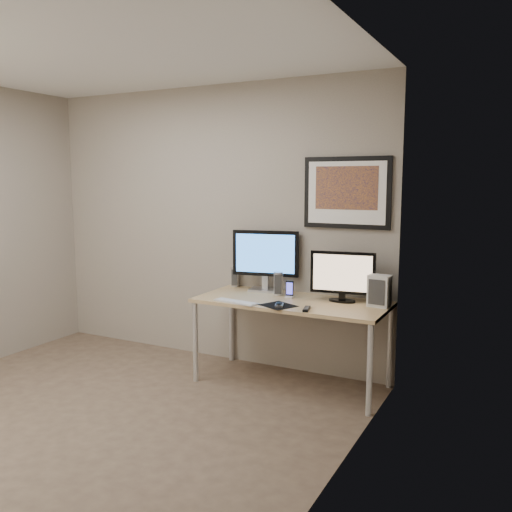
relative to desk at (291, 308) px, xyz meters
The scene contains 14 objects.
floor 1.81m from the desk, 126.53° to the right, with size 3.60×3.60×0.00m, color brown.
room 1.66m from the desk, 137.99° to the right, with size 3.60×3.60×3.60m.
desk is the anchor object (origin of this frame).
framed_art 1.07m from the desk, 43.46° to the left, with size 0.75×0.04×0.60m.
monitor_large 0.57m from the desk, 146.36° to the left, with size 0.60×0.24×0.55m.
monitor_tv 0.51m from the desk, 19.35° to the left, with size 0.53×0.15×0.42m.
speaker_left 0.79m from the desk, 156.90° to the left, with size 0.07×0.07×0.18m, color #B7B7BC.
speaker_right 0.29m from the desk, 142.99° to the left, with size 0.08×0.08×0.20m, color #B7B7BC.
phone_dock 0.17m from the desk, 122.70° to the left, with size 0.07×0.07×0.15m, color black.
keyboard 0.48m from the desk, 142.27° to the right, with size 0.39×0.11×0.01m, color silver.
mousepad 0.24m from the desk, 93.78° to the right, with size 0.25×0.22×0.00m, color black.
mouse 0.27m from the desk, 88.89° to the right, with size 0.05×0.10×0.03m, color black.
remote 0.36m from the desk, 47.41° to the right, with size 0.04×0.16×0.02m, color black.
fan_unit 0.74m from the desk, ahead, with size 0.17×0.12×0.25m, color silver.
Camera 1 is at (2.76, -2.72, 1.73)m, focal length 38.00 mm.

